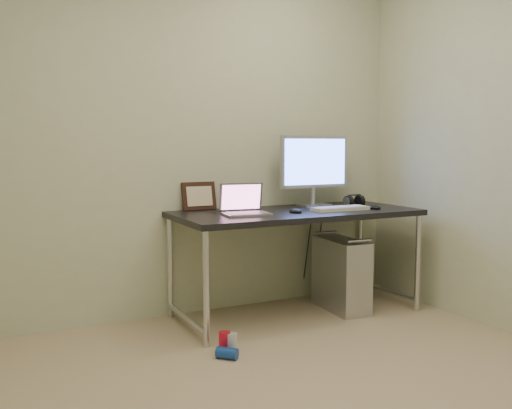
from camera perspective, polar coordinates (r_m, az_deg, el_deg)
The scene contains 16 objects.
wall_back at distance 4.05m, azimuth -7.68°, elevation 6.45°, with size 3.50×0.02×2.50m, color beige.
desk at distance 4.05m, azimuth 4.07°, elevation -1.63°, with size 1.73×0.76×0.75m.
tower_computer at distance 4.27m, azimuth 8.50°, elevation -6.93°, with size 0.26×0.52×0.56m.
cable_a at distance 4.53m, azimuth 5.19°, elevation -4.38°, with size 0.01×0.01×0.70m, color black.
cable_b at distance 4.56m, azimuth 6.28°, elevation -4.57°, with size 0.01×0.01×0.72m, color black.
can_red at distance 3.44m, azimuth -3.16°, elevation -13.59°, with size 0.07×0.07×0.12m, color red.
can_white at distance 3.43m, azimuth -2.41°, elevation -13.69°, with size 0.07×0.07×0.12m, color silver.
can_blue at distance 3.35m, azimuth -2.91°, elevation -14.62°, with size 0.07×0.07×0.12m, color #173E9D.
laptop at distance 3.80m, azimuth -1.16°, elevation -0.28°, with size 0.33×0.28×0.21m.
monitor at distance 4.33m, azimuth 5.84°, elevation 3.95°, with size 0.57×0.17×0.53m.
keyboard at distance 4.09m, azimuth 8.42°, elevation -0.41°, with size 0.42×0.14×0.03m, color silver.
mouse_right at distance 4.22m, azimuth 11.70°, elevation -0.19°, with size 0.07×0.11×0.04m, color black.
mouse_left at distance 3.91m, azimuth 3.98°, elevation -0.58°, with size 0.07×0.11×0.04m, color black.
headphones at distance 4.49m, azimuth 9.79°, elevation 0.32°, with size 0.15×0.09×0.10m.
picture_frame at distance 4.08m, azimuth -5.73°, elevation 0.85°, with size 0.25×0.03×0.20m, color black.
webcam at distance 4.10m, azimuth -2.11°, elevation 0.84°, with size 0.04×0.03×0.13m.
Camera 1 is at (-1.34, -2.07, 1.21)m, focal length 40.00 mm.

